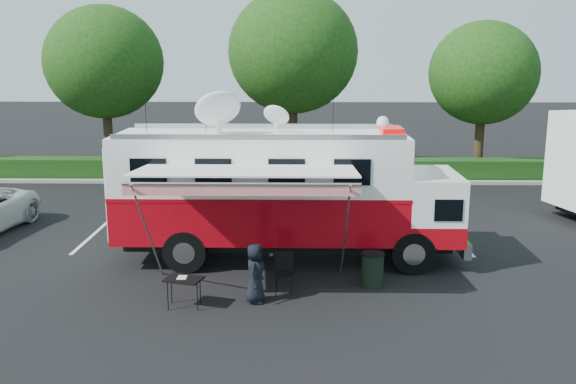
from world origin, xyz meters
TOP-DOWN VIEW (x-y plane):
  - ground_plane at (0.00, 0.00)m, footprint 120.00×120.00m
  - back_border at (1.14, 12.90)m, footprint 60.00×6.14m
  - stall_lines at (-0.50, 3.00)m, footprint 24.12×5.50m
  - command_truck at (-0.09, -0.00)m, footprint 9.84×2.71m
  - awning at (-0.97, -2.81)m, footprint 5.37×2.77m
  - person at (-0.71, -3.31)m, footprint 0.59×0.79m
  - folding_table at (-2.39, -3.64)m, footprint 0.98×0.81m
  - folding_chair at (-0.05, -2.60)m, footprint 0.51×0.53m
  - trash_bin at (2.23, -2.18)m, footprint 0.60×0.60m

SIDE VIEW (x-z plane):
  - ground_plane at x=0.00m, z-range 0.00..0.00m
  - person at x=-0.71m, z-range -0.74..0.74m
  - stall_lines at x=-0.50m, z-range 0.00..0.01m
  - trash_bin at x=2.23m, z-range 0.00..0.90m
  - folding_chair at x=-0.05m, z-range 0.10..1.12m
  - folding_table at x=-2.39m, z-range 0.31..1.03m
  - command_truck at x=-0.09m, z-range -0.34..4.39m
  - awning at x=-0.97m, z-range 1.42..4.67m
  - back_border at x=1.14m, z-range 0.57..9.44m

